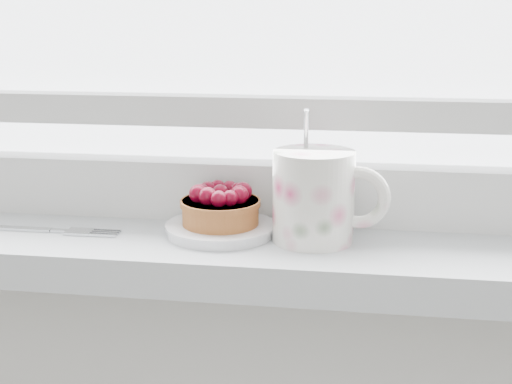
% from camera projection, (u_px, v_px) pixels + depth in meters
% --- Properties ---
extents(saucer, '(0.12, 0.12, 0.01)m').
position_uv_depth(saucer, '(221.00, 229.00, 0.80)').
color(saucer, white).
rests_on(saucer, windowsill).
extents(raspberry_tart, '(0.09, 0.09, 0.05)m').
position_uv_depth(raspberry_tart, '(221.00, 206.00, 0.79)').
color(raspberry_tart, brown).
rests_on(raspberry_tart, saucer).
extents(floral_mug, '(0.13, 0.10, 0.14)m').
position_uv_depth(floral_mug, '(317.00, 195.00, 0.76)').
color(floral_mug, silver).
rests_on(floral_mug, windowsill).
extents(fork, '(0.19, 0.02, 0.00)m').
position_uv_depth(fork, '(38.00, 230.00, 0.81)').
color(fork, silver).
rests_on(fork, windowsill).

